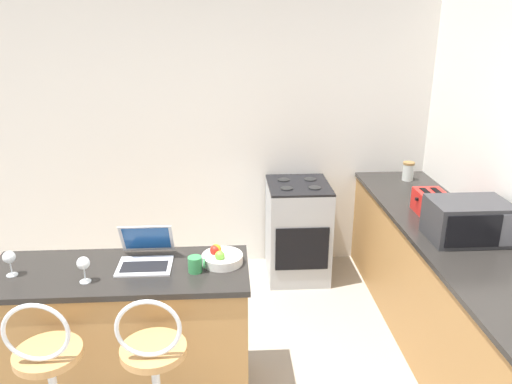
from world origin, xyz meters
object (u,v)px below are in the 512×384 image
(laptop, at_px, (146,254))
(wine_glass_tall, at_px, (9,258))
(wine_glass_short, at_px, (83,264))
(storage_jar, at_px, (408,171))
(fruit_bowl, at_px, (221,257))
(stove_range, at_px, (297,230))
(mug_green, at_px, (196,264))
(toaster, at_px, (431,203))
(bar_stool_far, at_px, (156,384))
(microwave, at_px, (468,221))

(laptop, xyz_separation_m, wine_glass_tall, (-0.75, -0.12, 0.05))
(wine_glass_short, bearing_deg, storage_jar, 34.90)
(wine_glass_tall, xyz_separation_m, fruit_bowl, (1.20, 0.08, -0.07))
(stove_range, relative_size, wine_glass_short, 5.88)
(mug_green, bearing_deg, toaster, 25.13)
(laptop, bearing_deg, storage_jar, 34.78)
(toaster, distance_m, wine_glass_short, 2.50)
(bar_stool_far, xyz_separation_m, wine_glass_short, (-0.41, 0.39, 0.51))
(wine_glass_tall, bearing_deg, wine_glass_short, -12.98)
(bar_stool_far, relative_size, wine_glass_short, 6.83)
(fruit_bowl, distance_m, mug_green, 0.18)
(stove_range, distance_m, mug_green, 1.84)
(microwave, distance_m, toaster, 0.47)
(stove_range, xyz_separation_m, wine_glass_tall, (-1.88, -1.55, 0.56))
(laptop, relative_size, storage_jar, 1.90)
(microwave, height_order, stove_range, microwave)
(stove_range, xyz_separation_m, wine_glass_short, (-1.44, -1.65, 0.56))
(toaster, relative_size, storage_jar, 1.69)
(bar_stool_far, bearing_deg, wine_glass_short, 136.80)
(stove_range, distance_m, fruit_bowl, 1.69)
(fruit_bowl, bearing_deg, mug_green, -145.70)
(bar_stool_far, height_order, mug_green, bar_stool_far)
(toaster, xyz_separation_m, mug_green, (-1.72, -0.81, -0.04))
(storage_jar, xyz_separation_m, mug_green, (-1.83, -1.62, -0.04))
(toaster, xyz_separation_m, stove_range, (-0.89, 0.76, -0.53))
(toaster, bearing_deg, wine_glass_short, -159.14)
(wine_glass_short, bearing_deg, bar_stool_far, -43.20)
(toaster, distance_m, wine_glass_tall, 2.88)
(microwave, bearing_deg, fruit_bowl, -171.51)
(wine_glass_tall, height_order, mug_green, wine_glass_tall)
(toaster, bearing_deg, bar_stool_far, -146.35)
(bar_stool_far, xyz_separation_m, laptop, (-0.11, 0.61, 0.45))
(laptop, xyz_separation_m, wine_glass_short, (-0.31, -0.22, 0.05))
(microwave, bearing_deg, storage_jar, 87.43)
(bar_stool_far, bearing_deg, microwave, 22.42)
(fruit_bowl, bearing_deg, storage_jar, 42.11)
(microwave, height_order, wine_glass_tall, microwave)
(mug_green, bearing_deg, fruit_bowl, 34.30)
(stove_range, height_order, fruit_bowl, fruit_bowl)
(laptop, bearing_deg, microwave, 5.66)
(mug_green, bearing_deg, microwave, 10.96)
(microwave, xyz_separation_m, fruit_bowl, (-1.63, -0.24, -0.10))
(stove_range, relative_size, wine_glass_tall, 5.94)
(toaster, xyz_separation_m, wine_glass_tall, (-2.77, -0.79, 0.02))
(storage_jar, height_order, fruit_bowl, storage_jar)
(mug_green, bearing_deg, storage_jar, 41.54)
(bar_stool_far, height_order, toaster, toaster)
(bar_stool_far, xyz_separation_m, mug_green, (0.20, 0.47, 0.44))
(stove_range, height_order, wine_glass_tall, wine_glass_tall)
(wine_glass_tall, bearing_deg, microwave, 6.54)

